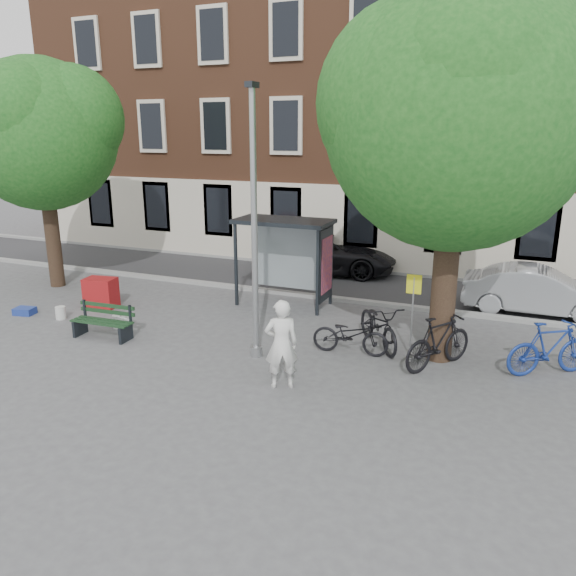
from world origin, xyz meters
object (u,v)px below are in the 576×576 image
Objects in this scene: lamppost at (254,240)px; painter at (281,344)px; car_dark at (327,253)px; notice_sign at (413,297)px; bike_a at (350,335)px; bike_b at (550,348)px; bike_c at (379,325)px; bike_d at (439,342)px; red_stand at (101,293)px; car_silver at (538,291)px; bus_shelter at (297,243)px; bench at (103,323)px.

painter is (1.20, -1.28, -1.84)m from lamppost.
notice_sign reaches higher than car_dark.
bike_b is (4.31, 0.52, 0.13)m from bike_a.
bike_c is 1.25m from notice_sign.
red_stand is at bearing 29.28° from bike_d.
lamppost is 6.79× the size of red_stand.
bike_d is 5.46m from car_silver.
car_silver is at bearing 44.58° from lamppost.
bike_b is 3.81m from bike_c.
bus_shelter is 0.69× the size of car_silver.
bike_b is 10.14m from car_dark.
bike_a is at bearing -137.66° from painter.
bike_c is at bearing 7.33° from bike_d.
notice_sign is at bearing -34.23° from bus_shelter.
bus_shelter is at bearing -99.72° from painter.
notice_sign is at bearing 22.99° from lamppost.
bus_shelter is 3.17× the size of red_stand.
bike_d is (-2.27, -0.54, 0.01)m from bike_b.
bench is 10.64m from bike_b.
painter reaches higher than car_dark.
car_dark is 5.70× the size of red_stand.
lamppost is at bearing 179.83° from car_dark.
lamppost is at bearing 133.54° from car_silver.
bench is 0.78× the size of bike_c.
lamppost is 3.21m from bike_a.
painter is 1.04× the size of bike_a.
red_stand is (-7.95, 0.64, -0.03)m from bike_a.
lamppost is 4.81m from bench.
red_stand is at bearing 164.64° from lamppost.
bike_b is (6.92, -2.59, -1.31)m from bus_shelter.
bike_a is at bearing 9.67° from bench.
bike_b is at bearing -0.55° from red_stand.
car_silver is (4.91, 7.30, -0.26)m from painter.
bus_shelter is at bearing 24.86° from red_stand.
bike_b is at bearing 13.49° from lamppost.
painter reaches higher than bike_c.
red_stand is (-5.95, 1.63, -2.33)m from lamppost.
bus_shelter is 4.15m from bike_c.
bench is at bearing -48.42° from red_stand.
bike_b is at bearing -39.83° from bike_c.
bus_shelter reaches higher than car_dark.
red_stand is at bearing 143.67° from bike_c.
bus_shelter reaches higher than bike_c.
car_silver is at bearing -152.19° from painter.
bus_shelter is 1.71× the size of bench.
lamppost reaches higher than painter.
bike_a is at bearing -163.56° from notice_sign.
lamppost is 2.14× the size of bus_shelter.
painter is 9.96m from car_dark.
bench is at bearing -37.75° from painter.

